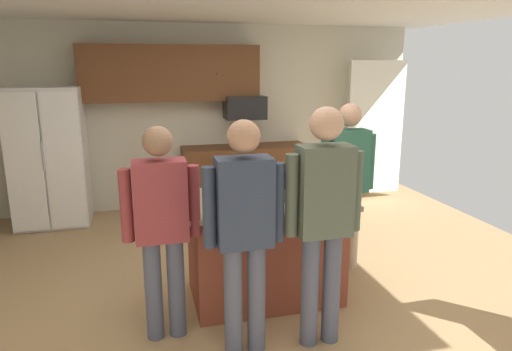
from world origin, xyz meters
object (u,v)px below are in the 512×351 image
object	(u,v)px
microwave_over_range	(245,107)
glass_pilsner	(298,184)
person_guest_left	(347,176)
person_elder_center	(323,212)
glass_dark_ale	(316,182)
refrigerator	(49,157)
mug_ceramic_white	(267,201)
tumbler_amber	(338,194)
kitchen_island	(264,247)
glass_stout_tall	(285,180)
serving_tray	(256,196)
person_guest_right	(162,221)
person_host_foreground	(244,224)
mug_blue_stoneware	(228,200)

from	to	relation	value
microwave_over_range	glass_pilsner	distance (m)	2.59
person_guest_left	person_elder_center	bearing A→B (deg)	36.65
glass_pilsner	glass_dark_ale	size ratio (longest dim) A/B	0.81
refrigerator	mug_ceramic_white	xyz separation A→B (m)	(2.10, -2.83, 0.08)
tumbler_amber	person_guest_left	bearing A→B (deg)	59.20
kitchen_island	glass_stout_tall	world-z (taller)	glass_stout_tall
person_guest_left	serving_tray	distance (m)	1.09
microwave_over_range	person_guest_left	distance (m)	2.43
microwave_over_range	person_elder_center	xyz separation A→B (m)	(-0.24, -3.48, -0.42)
person_guest_right	person_elder_center	distance (m)	1.17
person_host_foreground	serving_tray	bearing A→B (deg)	4.58
mug_ceramic_white	glass_pilsner	bearing A→B (deg)	44.59
person_host_foreground	mug_blue_stoneware	world-z (taller)	person_host_foreground
glass_stout_tall	glass_pilsner	bearing A→B (deg)	-44.04
person_guest_right	serving_tray	size ratio (longest dim) A/B	3.70
person_guest_right	tumbler_amber	bearing A→B (deg)	-20.55
person_host_foreground	serving_tray	xyz separation A→B (m)	(0.28, 0.75, -0.04)
kitchen_island	serving_tray	size ratio (longest dim) A/B	3.21
person_elder_center	serving_tray	distance (m)	0.83
mug_blue_stoneware	tumbler_amber	bearing A→B (deg)	-9.27
serving_tray	glass_dark_ale	bearing A→B (deg)	10.87
mug_ceramic_white	person_guest_left	bearing A→B (deg)	31.98
person_elder_center	mug_ceramic_white	world-z (taller)	person_elder_center
mug_blue_stoneware	glass_stout_tall	bearing A→B (deg)	32.72
person_guest_left	mug_blue_stoneware	distance (m)	1.40
tumbler_amber	glass_dark_ale	bearing A→B (deg)	95.19
microwave_over_range	mug_ceramic_white	xyz separation A→B (m)	(-0.50, -2.95, -0.48)
person_host_foreground	kitchen_island	bearing A→B (deg)	0.00
mug_ceramic_white	glass_dark_ale	xyz separation A→B (m)	(0.56, 0.36, 0.04)
glass_pilsner	refrigerator	bearing A→B (deg)	135.98
refrigerator	kitchen_island	xyz separation A→B (m)	(2.15, -2.57, -0.42)
microwave_over_range	glass_stout_tall	bearing A→B (deg)	-94.32
person_host_foreground	mug_ceramic_white	bearing A→B (deg)	-6.18
person_host_foreground	glass_pilsner	xyz separation A→B (m)	(0.71, 0.91, 0.01)
mug_blue_stoneware	glass_pilsner	bearing A→B (deg)	22.99
mug_ceramic_white	person_guest_right	bearing A→B (deg)	-168.65
serving_tray	person_elder_center	bearing A→B (deg)	-69.58
person_guest_right	person_guest_left	xyz separation A→B (m)	(1.84, 0.79, 0.04)
person_guest_right	mug_blue_stoneware	bearing A→B (deg)	1.00
person_guest_left	glass_pilsner	bearing A→B (deg)	-0.66
microwave_over_range	serving_tray	size ratio (longest dim) A/B	1.27
serving_tray	tumbler_amber	bearing A→B (deg)	-24.84
microwave_over_range	mug_blue_stoneware	size ratio (longest dim) A/B	4.17
kitchen_island	tumbler_amber	size ratio (longest dim) A/B	8.78
person_guest_right	tumbler_amber	size ratio (longest dim) A/B	10.14
microwave_over_range	person_host_foreground	xyz separation A→B (m)	(-0.80, -3.45, -0.47)
kitchen_island	mug_ceramic_white	distance (m)	0.57
refrigerator	microwave_over_range	bearing A→B (deg)	2.60
tumbler_amber	mug_blue_stoneware	bearing A→B (deg)	170.73
microwave_over_range	person_guest_right	world-z (taller)	person_guest_right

